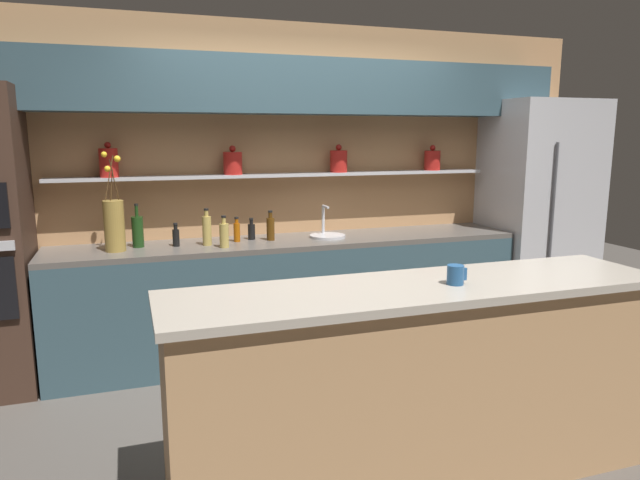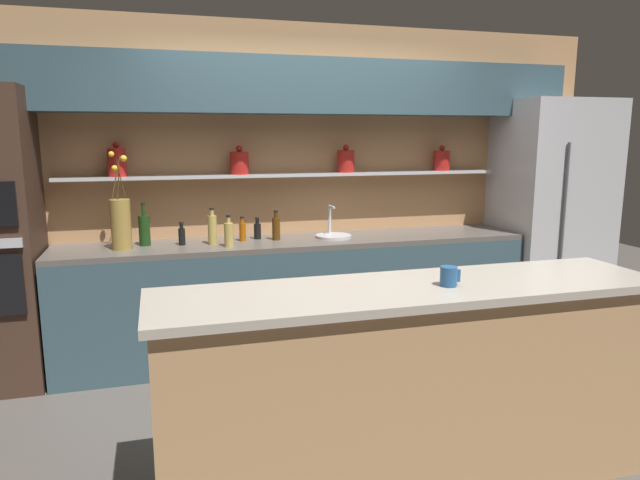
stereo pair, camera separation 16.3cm
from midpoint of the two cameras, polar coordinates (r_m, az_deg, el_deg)
name	(u,v)px [view 2 (the right image)]	position (r m, az deg, el deg)	size (l,w,h in m)	color
ground_plane	(365,422)	(3.67, 5.89, -17.63)	(12.00, 12.00, 0.00)	#4C4742
back_wall_unit	(302,156)	(4.69, -0.80, 8.35)	(5.20, 0.44, 2.60)	tan
back_counter_unit	(298,296)	(4.56, -1.15, -5.63)	(3.64, 0.62, 0.92)	#334C56
island_counter	(412,386)	(2.93, 10.78, -14.14)	(2.49, 0.61, 1.02)	tan
refrigerator	(550,217)	(5.44, 22.80, 2.11)	(0.87, 0.73, 2.02)	#B7B7BC
flower_vase	(121,222)	(4.24, -18.27, 1.69)	(0.14, 0.14, 0.69)	olive
sink_fixture	(333,234)	(4.54, 2.36, 0.58)	(0.28, 0.28, 0.25)	#B7B7BC
bottle_sauce_0	(257,230)	(4.47, -5.24, 0.97)	(0.06, 0.06, 0.17)	black
bottle_sauce_1	(242,231)	(4.39, -6.71, 0.94)	(0.05, 0.05, 0.19)	#9E4C0A
bottle_spirit_2	(212,229)	(4.29, -9.65, 1.09)	(0.07, 0.07, 0.27)	tan
bottle_sauce_3	(182,235)	(4.31, -12.61, 0.45)	(0.05, 0.05, 0.17)	black
bottle_spirit_4	(229,234)	(4.18, -8.01, 0.62)	(0.07, 0.07, 0.23)	tan
bottle_wine_5	(144,230)	(4.35, -16.14, 0.99)	(0.08, 0.08, 0.32)	#193814
bottle_spirit_6	(276,228)	(4.42, -3.36, 1.23)	(0.06, 0.06, 0.23)	#4C2D0C
coffee_mug	(449,276)	(2.77, 14.40, -3.55)	(0.10, 0.08, 0.09)	#235184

